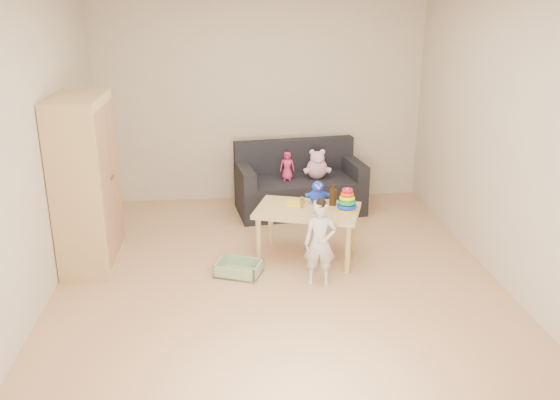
{
  "coord_description": "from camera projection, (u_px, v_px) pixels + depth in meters",
  "views": [
    {
      "loc": [
        -0.44,
        -4.99,
        2.48
      ],
      "look_at": [
        0.05,
        0.25,
        0.65
      ],
      "focal_mm": 38.0,
      "sensor_mm": 36.0,
      "label": 1
    }
  ],
  "objects": [
    {
      "name": "toddler",
      "position": [
        320.0,
        244.0,
        5.26
      ],
      "size": [
        0.31,
        0.23,
        0.77
      ],
      "primitive_type": "imported",
      "rotation": [
        0.0,
        0.0,
        -0.16
      ],
      "color": "beige",
      "rests_on": "ground"
    },
    {
      "name": "brown_bottle",
      "position": [
        333.0,
        196.0,
        5.81
      ],
      "size": [
        0.07,
        0.07,
        0.21
      ],
      "color": "black",
      "rests_on": "play_table"
    },
    {
      "name": "play_table",
      "position": [
        307.0,
        233.0,
        5.83
      ],
      "size": [
        1.13,
        0.9,
        0.52
      ],
      "primitive_type": "cube",
      "rotation": [
        0.0,
        0.0,
        -0.31
      ],
      "color": "tan",
      "rests_on": "ground"
    },
    {
      "name": "pink_bear",
      "position": [
        317.0,
        166.0,
        6.98
      ],
      "size": [
        0.27,
        0.24,
        0.3
      ],
      "primitive_type": null,
      "rotation": [
        0.0,
        0.0,
        0.05
      ],
      "color": "#E8ABCA",
      "rests_on": "sofa"
    },
    {
      "name": "wardrobe",
      "position": [
        86.0,
        183.0,
        5.55
      ],
      "size": [
        0.45,
        0.9,
        1.62
      ],
      "primitive_type": "cube",
      "color": "tan",
      "rests_on": "ground"
    },
    {
      "name": "ring_stacker",
      "position": [
        347.0,
        202.0,
        5.66
      ],
      "size": [
        0.19,
        0.19,
        0.22
      ],
      "color": "yellow",
      "rests_on": "play_table"
    },
    {
      "name": "yellow_book",
      "position": [
        295.0,
        203.0,
        5.87
      ],
      "size": [
        0.22,
        0.22,
        0.01
      ],
      "primitive_type": "cube",
      "rotation": [
        0.0,
        0.0,
        -0.27
      ],
      "color": "yellow",
      "rests_on": "play_table"
    },
    {
      "name": "room",
      "position": [
        277.0,
        139.0,
        5.12
      ],
      "size": [
        4.5,
        4.5,
        4.5
      ],
      "color": "tan",
      "rests_on": "ground"
    },
    {
      "name": "blue_plush",
      "position": [
        318.0,
        192.0,
        5.85
      ],
      "size": [
        0.23,
        0.2,
        0.24
      ],
      "primitive_type": null,
      "rotation": [
        0.0,
        0.0,
        -0.24
      ],
      "color": "blue",
      "rests_on": "play_table"
    },
    {
      "name": "storage_bin",
      "position": [
        239.0,
        268.0,
        5.54
      ],
      "size": [
        0.49,
        0.43,
        0.12
      ],
      "primitive_type": null,
      "rotation": [
        0.0,
        0.0,
        -0.37
      ],
      "color": "#87A87A",
      "rests_on": "ground"
    },
    {
      "name": "sofa",
      "position": [
        300.0,
        195.0,
        7.1
      ],
      "size": [
        1.56,
        0.93,
        0.42
      ],
      "primitive_type": "cube",
      "rotation": [
        0.0,
        0.0,
        0.13
      ],
      "color": "black",
      "rests_on": "ground"
    },
    {
      "name": "wooden_figure",
      "position": [
        302.0,
        202.0,
        5.74
      ],
      "size": [
        0.06,
        0.05,
        0.12
      ],
      "primitive_type": null,
      "rotation": [
        0.0,
        0.0,
        -0.28
      ],
      "color": "brown",
      "rests_on": "play_table"
    },
    {
      "name": "doll",
      "position": [
        287.0,
        166.0,
        6.92
      ],
      "size": [
        0.18,
        0.13,
        0.33
      ],
      "primitive_type": "imported",
      "rotation": [
        0.0,
        0.0,
        -0.09
      ],
      "color": "#DC295E",
      "rests_on": "sofa"
    }
  ]
}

